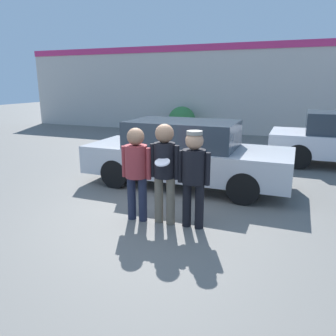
{
  "coord_description": "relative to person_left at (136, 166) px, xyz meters",
  "views": [
    {
      "loc": [
        2.3,
        -4.92,
        2.4
      ],
      "look_at": [
        0.29,
        0.18,
        0.96
      ],
      "focal_mm": 35.0,
      "sensor_mm": 36.0,
      "label": 1
    }
  ],
  "objects": [
    {
      "name": "person_middle_with_frisbee",
      "position": [
        0.51,
        0.04,
        0.05
      ],
      "size": [
        0.52,
        0.55,
        1.74
      ],
      "color": "#665B4C",
      "rests_on": "ground"
    },
    {
      "name": "person_left",
      "position": [
        0.0,
        0.0,
        0.0
      ],
      "size": [
        0.56,
        0.39,
        1.66
      ],
      "color": "#1E2338",
      "rests_on": "ground"
    },
    {
      "name": "person_right",
      "position": [
        1.02,
        0.07,
        0.0
      ],
      "size": [
        0.55,
        0.38,
        1.65
      ],
      "color": "black",
      "rests_on": "ground"
    },
    {
      "name": "parked_car_near",
      "position": [
        0.13,
        2.27,
        -0.22
      ],
      "size": [
        4.76,
        1.8,
        1.54
      ],
      "color": "#B7BABF",
      "rests_on": "ground"
    },
    {
      "name": "shrub",
      "position": [
        -2.61,
        9.88,
        -0.35
      ],
      "size": [
        1.29,
        1.29,
        1.29
      ],
      "color": "#387A3D",
      "rests_on": "ground"
    },
    {
      "name": "storefront_building",
      "position": [
        0.22,
        10.71,
        1.09
      ],
      "size": [
        24.0,
        0.22,
        4.11
      ],
      "color": "beige",
      "rests_on": "ground"
    },
    {
      "name": "ground_plane",
      "position": [
        0.22,
        0.03,
        -0.99
      ],
      "size": [
        56.0,
        56.0,
        0.0
      ],
      "primitive_type": "plane",
      "color": "#66635E"
    }
  ]
}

